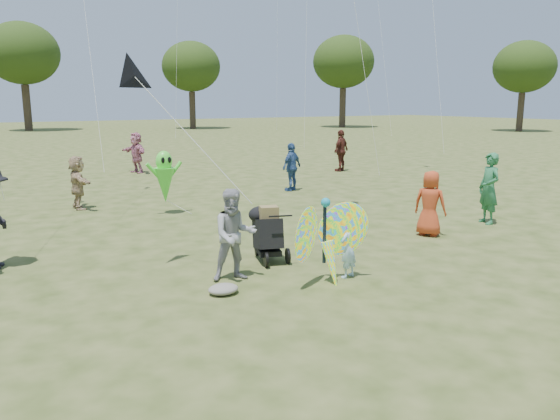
# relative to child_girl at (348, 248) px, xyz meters

# --- Properties ---
(ground) EXTENTS (160.00, 160.00, 0.00)m
(ground) POSITION_rel_child_girl_xyz_m (-0.54, -0.41, -0.53)
(ground) COLOR #51592B
(ground) RESTS_ON ground
(child_girl) EXTENTS (0.44, 0.35, 1.05)m
(child_girl) POSITION_rel_child_girl_xyz_m (0.00, 0.00, 0.00)
(child_girl) COLOR #ABD3F2
(child_girl) RESTS_ON ground
(adult_man) EXTENTS (0.90, 0.77, 1.60)m
(adult_man) POSITION_rel_child_girl_xyz_m (-1.76, 0.91, 0.27)
(adult_man) COLOR gray
(adult_man) RESTS_ON ground
(grey_bag) EXTENTS (0.50, 0.41, 0.16)m
(grey_bag) POSITION_rel_child_girl_xyz_m (-2.24, 0.37, -0.45)
(grey_bag) COLOR gray
(grey_bag) RESTS_ON ground
(crowd_a) EXTENTS (0.76, 0.87, 1.50)m
(crowd_a) POSITION_rel_child_girl_xyz_m (3.49, 1.44, 0.23)
(crowd_a) COLOR #B43E1C
(crowd_a) RESTS_ON ground
(crowd_c) EXTENTS (1.04, 0.74, 1.64)m
(crowd_c) POSITION_rel_child_girl_xyz_m (4.21, 8.46, 0.30)
(crowd_c) COLOR #305185
(crowd_c) RESTS_ON ground
(crowd_d) EXTENTS (0.47, 1.43, 1.53)m
(crowd_d) POSITION_rel_child_girl_xyz_m (-2.76, 8.88, 0.24)
(crowd_d) COLOR tan
(crowd_d) RESTS_ON ground
(crowd_f) EXTENTS (0.59, 0.75, 1.79)m
(crowd_f) POSITION_rel_child_girl_xyz_m (5.70, 1.58, 0.37)
(crowd_f) COLOR #286C41
(crowd_f) RESTS_ON ground
(crowd_h) EXTENTS (1.15, 0.83, 1.81)m
(crowd_h) POSITION_rel_child_girl_xyz_m (8.89, 11.80, 0.38)
(crowd_h) COLOR #4E211A
(crowd_h) RESTS_ON ground
(crowd_j) EXTENTS (0.91, 1.69, 1.74)m
(crowd_j) POSITION_rel_child_girl_xyz_m (1.05, 15.91, 0.34)
(crowd_j) COLOR #B2667E
(crowd_j) RESTS_ON ground
(jogging_stroller) EXTENTS (0.71, 1.13, 1.09)m
(jogging_stroller) POSITION_rel_child_girl_xyz_m (-0.71, 1.64, 0.09)
(jogging_stroller) COLOR black
(jogging_stroller) RESTS_ON ground
(butterfly_kite) EXTENTS (1.74, 0.75, 1.68)m
(butterfly_kite) POSITION_rel_child_girl_xyz_m (-0.50, -0.06, 0.20)
(butterfly_kite) COLOR #F73527
(butterfly_kite) RESTS_ON ground
(delta_kite_rig) EXTENTS (2.06, 1.55, 2.60)m
(delta_kite_rig) POSITION_rel_child_girl_xyz_m (-2.95, 2.23, 2.93)
(delta_kite_rig) COLOR black
(delta_kite_rig) RESTS_ON ground
(alien_kite) EXTENTS (1.12, 0.69, 1.74)m
(alien_kite) POSITION_rel_child_girl_xyz_m (-0.87, 6.91, 0.44)
(alien_kite) COLOR #4EE937
(alien_kite) RESTS_ON ground
(tree_line) EXTENTS (91.78, 33.60, 10.79)m
(tree_line) POSITION_rel_child_girl_xyz_m (3.13, 44.58, 6.34)
(tree_line) COLOR #3A2D21
(tree_line) RESTS_ON ground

